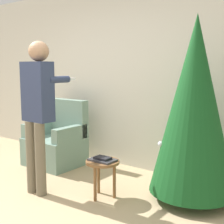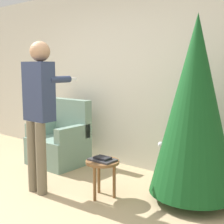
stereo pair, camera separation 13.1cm
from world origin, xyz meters
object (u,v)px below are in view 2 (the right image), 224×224
christmas_tree (195,106)px  person_standing (39,104)px  side_stool (103,167)px  armchair (60,142)px

christmas_tree → person_standing: (-1.53, -0.87, -0.01)m
side_stool → person_standing: bearing=-155.0°
person_standing → side_stool: bearing=25.0°
armchair → side_stool: 1.45m
christmas_tree → person_standing: christmas_tree is taller
armchair → person_standing: 1.31m
christmas_tree → person_standing: 1.76m
christmas_tree → armchair: bearing=179.8°
christmas_tree → side_stool: 1.23m
armchair → side_stool: bearing=-22.5°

